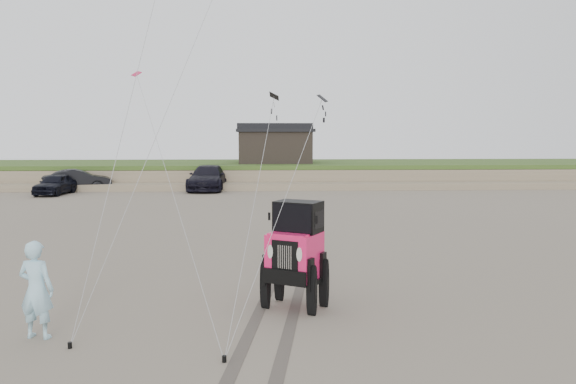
# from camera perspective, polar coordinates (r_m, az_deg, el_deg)

# --- Properties ---
(ground) EXTENTS (160.00, 160.00, 0.00)m
(ground) POSITION_cam_1_polar(r_m,az_deg,el_deg) (11.58, -6.55, -14.46)
(ground) COLOR #6B6054
(ground) RESTS_ON ground
(dune_ridge) EXTENTS (160.00, 14.25, 1.73)m
(dune_ridge) POSITION_cam_1_polar(r_m,az_deg,el_deg) (48.46, -3.70, 1.95)
(dune_ridge) COLOR #7A6B54
(dune_ridge) RESTS_ON ground
(cabin) EXTENTS (6.40, 5.40, 3.35)m
(cabin) POSITION_cam_1_polar(r_m,az_deg,el_deg) (47.87, -1.33, 4.81)
(cabin) COLOR black
(cabin) RESTS_ON dune_ridge
(truck_a) EXTENTS (2.02, 4.32, 1.43)m
(truck_a) POSITION_cam_1_polar(r_m,az_deg,el_deg) (41.45, -22.57, 0.74)
(truck_a) COLOR black
(truck_a) RESTS_ON ground
(truck_b) EXTENTS (5.04, 2.89, 1.57)m
(truck_b) POSITION_cam_1_polar(r_m,az_deg,el_deg) (43.64, -20.59, 1.14)
(truck_b) COLOR black
(truck_b) RESTS_ON ground
(truck_c) EXTENTS (2.81, 6.34, 1.81)m
(truck_c) POSITION_cam_1_polar(r_m,az_deg,el_deg) (41.92, -8.13, 1.43)
(truck_c) COLOR black
(truck_c) RESTS_ON ground
(jeep) EXTENTS (4.58, 5.78, 1.99)m
(jeep) POSITION_cam_1_polar(r_m,az_deg,el_deg) (13.08, 0.70, -7.52)
(jeep) COLOR #F11D5F
(jeep) RESTS_ON ground
(man) EXTENTS (0.80, 0.61, 1.96)m
(man) POSITION_cam_1_polar(r_m,az_deg,el_deg) (12.23, -24.20, -9.03)
(man) COLOR #8BC5D7
(man) RESTS_ON ground
(stake_main) EXTENTS (0.08, 0.08, 0.12)m
(stake_main) POSITION_cam_1_polar(r_m,az_deg,el_deg) (11.69, -21.29, -14.31)
(stake_main) COLOR black
(stake_main) RESTS_ON ground
(stake_aux) EXTENTS (0.08, 0.08, 0.12)m
(stake_aux) POSITION_cam_1_polar(r_m,az_deg,el_deg) (10.41, -6.49, -16.50)
(stake_aux) COLOR black
(stake_aux) RESTS_ON ground
(tire_tracks) EXTENTS (5.22, 29.74, 0.01)m
(tire_tracks) POSITION_cam_1_polar(r_m,az_deg,el_deg) (19.31, 0.97, -6.20)
(tire_tracks) COLOR #4C443D
(tire_tracks) RESTS_ON ground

